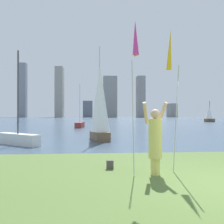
# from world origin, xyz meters

# --- Properties ---
(ground) EXTENTS (120.00, 138.00, 0.12)m
(ground) POSITION_xyz_m (0.00, 50.95, -0.06)
(ground) COLOR #4C662D
(person) EXTENTS (0.72, 0.53, 1.97)m
(person) POSITION_xyz_m (-1.75, 1.20, 0.97)
(person) COLOR #D8CC66
(person) RESTS_ON ground
(kite_flag_left) EXTENTS (0.16, 0.72, 4.05)m
(kite_flag_left) POSITION_xyz_m (-2.34, 0.89, 3.45)
(kite_flag_left) COLOR #B2B2B7
(kite_flag_left) RESTS_ON ground
(kite_flag_right) EXTENTS (0.16, 0.94, 4.13)m
(kite_flag_right) POSITION_xyz_m (-1.15, 1.77, 3.43)
(kite_flag_right) COLOR #B2B2B7
(kite_flag_right) RESTS_ON ground
(bag) EXTENTS (0.21, 0.12, 0.25)m
(bag) POSITION_xyz_m (-2.91, 2.01, 0.13)
(bag) COLOR #4C4742
(bag) RESTS_ON ground
(sailboat_2) EXTENTS (1.07, 2.50, 5.13)m
(sailboat_2) POSITION_xyz_m (-4.95, 23.87, 0.37)
(sailboat_2) COLOR maroon
(sailboat_2) RESTS_ON ground
(sailboat_3) EXTENTS (2.72, 2.35, 4.99)m
(sailboat_3) POSITION_xyz_m (-7.38, 8.04, 0.39)
(sailboat_3) COLOR silver
(sailboat_3) RESTS_ON ground
(sailboat_4) EXTENTS (2.68, 2.02, 4.24)m
(sailboat_4) POSITION_xyz_m (19.97, 42.56, 1.63)
(sailboat_4) COLOR brown
(sailboat_4) RESTS_ON ground
(sailboat_8) EXTENTS (1.41, 2.51, 5.84)m
(sailboat_8) POSITION_xyz_m (-2.98, 9.81, 2.19)
(sailboat_8) COLOR brown
(sailboat_8) RESTS_ON ground
(skyline_tower_0) EXTENTS (3.30, 3.40, 24.45)m
(skyline_tower_0) POSITION_xyz_m (-34.98, 108.58, 12.22)
(skyline_tower_0) COLOR gray
(skyline_tower_0) RESTS_ON ground
(skyline_tower_1) EXTENTS (3.48, 7.07, 22.77)m
(skyline_tower_1) POSITION_xyz_m (-18.54, 108.48, 11.38)
(skyline_tower_1) COLOR gray
(skyline_tower_1) RESTS_ON ground
(skyline_tower_2) EXTENTS (4.37, 6.68, 7.55)m
(skyline_tower_2) POSITION_xyz_m (-5.72, 110.50, 3.77)
(skyline_tower_2) COLOR slate
(skyline_tower_2) RESTS_ON ground
(skyline_tower_3) EXTENTS (6.37, 3.85, 19.07)m
(skyline_tower_3) POSITION_xyz_m (4.65, 109.13, 9.54)
(skyline_tower_3) COLOR gray
(skyline_tower_3) RESTS_ON ground
(skyline_tower_4) EXTENTS (3.63, 5.53, 19.39)m
(skyline_tower_4) POSITION_xyz_m (19.33, 110.44, 9.70)
(skyline_tower_4) COLOR gray
(skyline_tower_4) RESTS_ON ground
(skyline_tower_5) EXTENTS (3.28, 6.84, 6.49)m
(skyline_tower_5) POSITION_xyz_m (34.67, 110.84, 3.25)
(skyline_tower_5) COLOR gray
(skyline_tower_5) RESTS_ON ground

